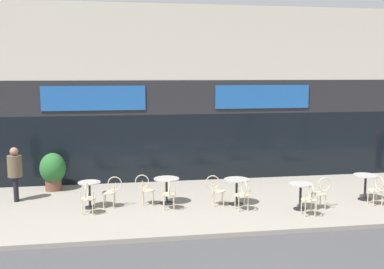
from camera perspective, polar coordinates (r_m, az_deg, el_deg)
The scene contains 18 objects.
sidewalk_slab at distance 13.68m, azimuth 0.20°, elevation -8.79°, with size 40.00×5.50×0.12m, color gray.
storefront_facade at distance 17.80m, azimuth -2.32°, elevation 5.16°, with size 40.00×4.06×6.33m.
bistro_table_0 at distance 13.27m, azimuth -12.89°, elevation -6.84°, with size 0.64×0.64×0.77m.
bistro_table_1 at distance 13.37m, azimuth -3.25°, elevation -6.47°, with size 0.75×0.75×0.77m.
bistro_table_2 at distance 13.33m, azimuth 5.69°, elevation -6.55°, with size 0.75×0.75×0.77m.
bistro_table_3 at distance 13.17m, azimuth 13.62°, elevation -7.00°, with size 0.68×0.68×0.75m.
bistro_table_4 at distance 14.74m, azimuth 21.17°, elevation -5.64°, with size 0.74×0.74×0.77m.
cafe_chair_0_near at distance 12.67m, azimuth -13.11°, elevation -7.65°, with size 0.45×0.60×0.90m.
cafe_chair_0_side at distance 13.23m, azimuth -10.17°, elevation -6.90°, with size 0.60×0.45×0.90m.
cafe_chair_1_near at distance 12.78m, azimuth -2.97°, elevation -7.32°, with size 0.42×0.58×0.90m.
cafe_chair_1_side at distance 13.34m, azimuth -5.94°, elevation -6.70°, with size 0.60×0.44×0.90m.
cafe_chair_2_near at distance 12.76m, azimuth 6.46°, elevation -7.37°, with size 0.44×0.59×0.90m.
cafe_chair_2_side at distance 13.20m, azimuth 3.04°, elevation -6.82°, with size 0.59×0.43×0.90m.
cafe_chair_3_near at distance 12.62m, azimuth 14.72°, elevation -7.76°, with size 0.41×0.58×0.90m.
cafe_chair_3_side at distance 13.43m, azimuth 16.09°, elevation -6.87°, with size 0.59×0.43×0.90m.
cafe_chair_4_near at distance 14.24m, azimuth 22.45°, elevation -6.33°, with size 0.42×0.58×0.90m.
planter_pot at distance 15.51m, azimuth -17.25°, elevation -4.36°, with size 0.84×0.84×1.25m.
pedestrian_near_end at distance 14.54m, azimuth -21.57°, elevation -4.13°, with size 0.50×0.50×1.65m.
Camera 1 is at (-2.17, -5.68, 3.97)m, focal length 42.00 mm.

